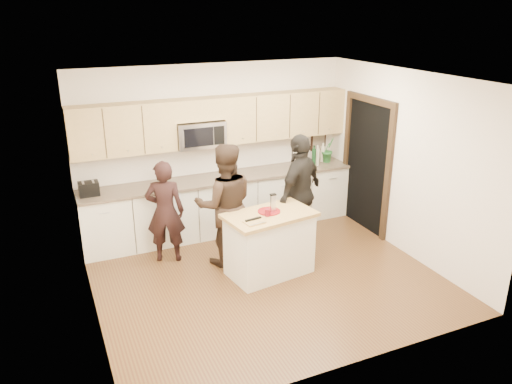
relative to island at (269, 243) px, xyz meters
name	(u,v)px	position (x,y,z in m)	size (l,w,h in m)	color
floor	(265,276)	(-0.09, -0.08, -0.45)	(4.50, 4.50, 0.00)	brown
room_shell	(266,156)	(-0.09, -0.08, 1.28)	(4.52, 4.02, 2.71)	beige
back_cabinetry	(223,204)	(-0.09, 1.61, 0.02)	(4.50, 0.66, 0.94)	silver
upper_cabinetry	(219,119)	(-0.06, 1.75, 1.39)	(4.50, 0.33, 0.75)	tan
microwave	(200,134)	(-0.40, 1.72, 1.20)	(0.76, 0.41, 0.40)	silver
doorway	(367,161)	(2.14, 0.82, 0.70)	(0.06, 1.25, 2.20)	black
framed_picture	(318,140)	(1.86, 1.90, 0.83)	(0.30, 0.03, 0.38)	black
dish_towel	(167,197)	(-1.04, 1.42, 0.35)	(0.34, 0.60, 0.48)	white
island	(269,243)	(0.00, 0.00, 0.00)	(1.29, 0.87, 0.90)	silver
red_plate	(269,211)	(0.02, 0.05, 0.45)	(0.31, 0.31, 0.02)	maroon
box_grater	(273,202)	(0.06, 0.04, 0.59)	(0.08, 0.05, 0.24)	silver
drink_glass	(268,213)	(-0.06, -0.07, 0.49)	(0.07, 0.07, 0.10)	maroon
cutting_board	(254,222)	(-0.31, -0.20, 0.45)	(0.25, 0.19, 0.02)	tan
tongs	(253,219)	(-0.30, -0.14, 0.47)	(0.23, 0.03, 0.02)	black
knife	(258,224)	(-0.29, -0.28, 0.46)	(0.21, 0.02, 0.01)	silver
toaster	(89,189)	(-2.14, 1.59, 0.59)	(0.28, 0.21, 0.20)	black
bottle_cluster	(314,154)	(1.61, 1.62, 0.66)	(0.48, 0.31, 0.37)	black
orchid	(328,150)	(1.90, 1.64, 0.70)	(0.24, 0.19, 0.44)	#2C6F31
woman_left	(165,212)	(-1.20, 0.96, 0.31)	(0.55, 0.36, 1.52)	black
woman_center	(225,205)	(-0.44, 0.55, 0.44)	(0.87, 0.67, 1.78)	black
woman_right	(300,193)	(0.76, 0.55, 0.44)	(1.05, 0.44, 1.80)	black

